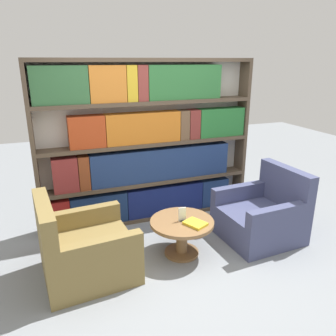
# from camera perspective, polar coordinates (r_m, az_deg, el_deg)

# --- Properties ---
(ground_plane) EXTENTS (14.00, 14.00, 0.00)m
(ground_plane) POSITION_cam_1_polar(r_m,az_deg,el_deg) (3.84, 3.30, -16.88)
(ground_plane) COLOR gray
(bookshelf) EXTENTS (3.00, 0.30, 2.24)m
(bookshelf) POSITION_cam_1_polar(r_m,az_deg,el_deg) (4.55, -3.75, 4.01)
(bookshelf) COLOR silver
(bookshelf) RESTS_ON ground_plane
(armchair_left) EXTENTS (1.00, 0.95, 0.91)m
(armchair_left) POSITION_cam_1_polar(r_m,az_deg,el_deg) (3.68, -14.48, -13.76)
(armchair_left) COLOR olive
(armchair_left) RESTS_ON ground_plane
(armchair_right) EXTENTS (0.97, 0.92, 0.91)m
(armchair_right) POSITION_cam_1_polar(r_m,az_deg,el_deg) (4.45, 16.06, -8.02)
(armchair_right) COLOR #42476B
(armchair_right) RESTS_ON ground_plane
(coffee_table) EXTENTS (0.74, 0.74, 0.44)m
(coffee_table) POSITION_cam_1_polar(r_m,az_deg,el_deg) (3.91, 2.43, -10.76)
(coffee_table) COLOR brown
(coffee_table) RESTS_ON ground_plane
(table_sign) EXTENTS (0.09, 0.06, 0.17)m
(table_sign) POSITION_cam_1_polar(r_m,az_deg,el_deg) (3.82, 2.47, -8.20)
(table_sign) COLOR black
(table_sign) RESTS_ON coffee_table
(stray_book) EXTENTS (0.27, 0.29, 0.03)m
(stray_book) POSITION_cam_1_polar(r_m,az_deg,el_deg) (3.77, 4.77, -9.61)
(stray_book) COLOR gold
(stray_book) RESTS_ON coffee_table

